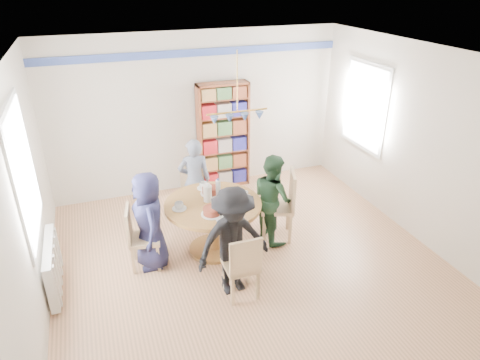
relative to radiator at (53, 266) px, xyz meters
name	(u,v)px	position (x,y,z in m)	size (l,w,h in m)	color
ground	(250,262)	(2.42, -0.30, -0.35)	(5.00, 5.00, 0.00)	tan
room_shell	(210,128)	(2.16, 0.57, 1.30)	(5.00, 5.00, 5.00)	white
radiator	(53,266)	(0.00, 0.00, 0.00)	(0.12, 1.00, 0.60)	silver
dining_table	(213,215)	(2.05, 0.15, 0.21)	(1.30, 1.30, 0.75)	olive
chair_left	(138,235)	(1.04, 0.13, 0.13)	(0.45, 0.45, 0.88)	#DAB886
chair_right	(283,202)	(3.09, 0.15, 0.22)	(0.59, 0.59, 1.03)	#DAB886
chair_far	(193,190)	(2.01, 1.13, 0.11)	(0.44, 0.44, 0.84)	#DAB886
chair_near	(243,265)	(2.09, -0.90, 0.13)	(0.39, 0.39, 0.87)	#DAB886
person_left	(149,221)	(1.20, 0.12, 0.31)	(0.65, 0.42, 1.33)	#1B1C3D
person_right	(272,198)	(2.92, 0.16, 0.30)	(0.63, 0.49, 1.30)	#1B3620
person_far	(195,181)	(2.03, 1.05, 0.32)	(0.49, 0.32, 1.34)	gray
person_near	(233,242)	(2.03, -0.72, 0.35)	(0.90, 0.52, 1.39)	black
bookshelf	(223,137)	(2.81, 2.04, 0.57)	(0.89, 0.27, 1.87)	brown
tableware	(210,198)	(2.03, 0.17, 0.46)	(1.10, 1.10, 0.29)	white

